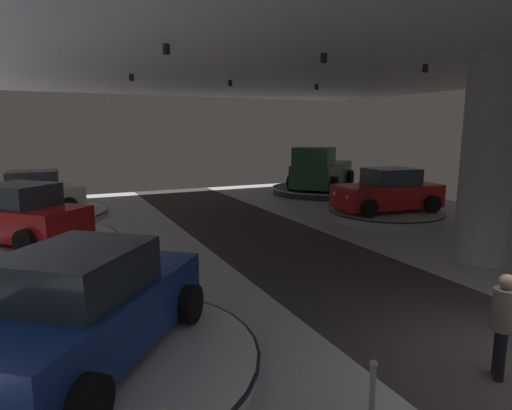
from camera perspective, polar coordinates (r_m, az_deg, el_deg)
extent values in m
cylinder|color=black|center=(10.10, -11.82, 19.57)|extent=(0.16, 0.16, 0.22)
cylinder|color=black|center=(15.69, -16.19, 15.93)|extent=(0.16, 0.16, 0.22)
cylinder|color=black|center=(11.24, 8.96, 18.67)|extent=(0.16, 0.16, 0.22)
cylinder|color=black|center=(16.94, -3.43, 15.83)|extent=(0.16, 0.16, 0.22)
cylinder|color=black|center=(13.79, 21.53, 16.49)|extent=(0.16, 0.16, 0.22)
cylinder|color=black|center=(18.59, 8.04, 15.24)|extent=(0.16, 0.16, 0.22)
cylinder|color=#ADADB2|center=(13.16, 28.55, 5.08)|extent=(1.45, 1.45, 5.50)
cylinder|color=silver|center=(14.72, -28.89, -4.76)|extent=(5.51, 5.51, 0.33)
cylinder|color=black|center=(14.69, -28.93, -4.24)|extent=(5.62, 5.62, 0.05)
cube|color=red|center=(14.56, -29.15, -1.80)|extent=(4.21, 4.27, 0.90)
cube|color=#2D3842|center=(14.33, -29.01, 1.08)|extent=(2.44, 2.45, 0.70)
cylinder|color=black|center=(16.32, -29.64, -1.65)|extent=(0.63, 0.64, 0.68)
cylinder|color=black|center=(12.91, -28.32, -4.33)|extent=(0.63, 0.64, 0.68)
cylinder|color=black|center=(14.25, -22.28, -2.61)|extent=(0.63, 0.64, 0.68)
cylinder|color=silver|center=(7.29, -20.91, -19.18)|extent=(4.96, 4.96, 0.27)
cylinder|color=black|center=(7.24, -20.97, -18.45)|extent=(5.06, 5.06, 0.05)
cube|color=navy|center=(6.96, -21.31, -13.80)|extent=(4.05, 4.39, 0.90)
cube|color=#2D3842|center=(6.59, -22.49, -8.29)|extent=(2.41, 2.46, 0.70)
cylinder|color=black|center=(8.68, -21.16, -10.89)|extent=(0.60, 0.67, 0.68)
cylinder|color=black|center=(7.75, -8.68, -12.87)|extent=(0.60, 0.67, 0.68)
cylinder|color=black|center=(5.55, -21.17, -23.50)|extent=(0.60, 0.67, 0.68)
sphere|color=white|center=(8.79, -16.23, -7.71)|extent=(0.18, 0.18, 0.18)
sphere|color=white|center=(8.35, -10.29, -8.41)|extent=(0.18, 0.18, 0.18)
cylinder|color=#B7B7BC|center=(18.21, 16.82, -1.25)|extent=(4.45, 4.45, 0.35)
cylinder|color=black|center=(18.18, 16.85, -0.80)|extent=(4.54, 4.54, 0.05)
cube|color=red|center=(18.07, 16.95, 1.20)|extent=(4.38, 2.29, 0.90)
cube|color=#2D3842|center=(18.07, 17.46, 3.56)|extent=(2.07, 1.78, 0.70)
cylinder|color=black|center=(16.51, 14.83, -0.46)|extent=(0.70, 0.30, 0.68)
cylinder|color=black|center=(18.19, 11.41, 0.63)|extent=(0.70, 0.30, 0.68)
cylinder|color=black|center=(18.21, 22.39, 0.08)|extent=(0.70, 0.30, 0.68)
cylinder|color=black|center=(19.75, 18.64, 1.04)|extent=(0.70, 0.30, 0.68)
sphere|color=white|center=(16.54, 12.11, 1.02)|extent=(0.18, 0.18, 0.18)
sphere|color=white|center=(17.39, 10.47, 1.51)|extent=(0.18, 0.18, 0.18)
cylinder|color=silver|center=(19.99, -27.52, -1.17)|extent=(5.83, 5.83, 0.22)
cylinder|color=black|center=(19.97, -27.54, -0.94)|extent=(5.95, 5.95, 0.05)
cube|color=silver|center=(19.87, -27.69, 0.87)|extent=(4.26, 1.94, 0.90)
cube|color=#2D3842|center=(19.77, -27.44, 3.04)|extent=(1.95, 1.62, 0.70)
cylinder|color=black|center=(18.86, -23.53, -0.08)|extent=(0.69, 0.24, 0.68)
cylinder|color=black|center=(20.83, -23.53, 0.81)|extent=(0.69, 0.24, 0.68)
cylinder|color=#333338|center=(24.70, 8.74, 1.97)|extent=(5.56, 5.56, 0.36)
cylinder|color=white|center=(24.68, 8.75, 2.31)|extent=(5.68, 5.68, 0.05)
cube|color=#2D5638|center=(24.59, 8.80, 4.11)|extent=(5.41, 5.02, 1.20)
cube|color=#2D5638|center=(22.88, 7.69, 6.34)|extent=(2.52, 2.55, 1.00)
cube|color=#28333D|center=(23.37, 8.06, 6.41)|extent=(1.19, 1.39, 0.75)
cylinder|color=black|center=(22.54, 10.35, 2.69)|extent=(0.82, 0.76, 0.84)
cylinder|color=black|center=(23.23, 4.72, 3.03)|extent=(0.82, 0.76, 0.84)
cylinder|color=black|center=(26.13, 12.40, 3.62)|extent=(0.82, 0.76, 0.84)
cylinder|color=black|center=(26.73, 7.46, 3.91)|extent=(0.82, 0.76, 0.84)
cylinder|color=black|center=(7.62, 29.47, -16.32)|extent=(0.14, 0.14, 0.80)
cylinder|color=black|center=(7.46, 29.69, -16.90)|extent=(0.14, 0.14, 0.80)
cylinder|color=#6B665B|center=(7.28, 30.04, -11.93)|extent=(0.32, 0.32, 0.62)
sphere|color=#99755B|center=(7.14, 30.33, -8.79)|extent=(0.22, 0.22, 0.22)
cylinder|color=#B2B2B7|center=(5.67, 15.10, -23.92)|extent=(0.07, 0.07, 0.96)
sphere|color=#B2B2B7|center=(5.42, 15.35, -19.70)|extent=(0.10, 0.10, 0.10)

